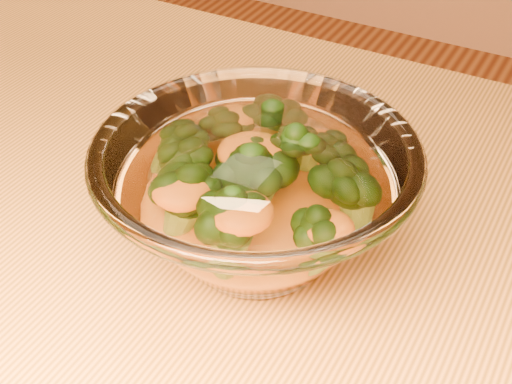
{
  "coord_description": "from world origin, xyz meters",
  "views": [
    {
      "loc": [
        0.32,
        -0.35,
        1.15
      ],
      "look_at": [
        0.12,
        0.02,
        0.81
      ],
      "focal_mm": 50.0,
      "sensor_mm": 36.0,
      "label": 1
    }
  ],
  "objects": [
    {
      "name": "glass_bowl",
      "position": [
        0.12,
        0.02,
        0.81
      ],
      "size": [
        0.25,
        0.25,
        0.11
      ],
      "color": "white",
      "rests_on": "table"
    },
    {
      "name": "cheese_sauce",
      "position": [
        0.12,
        0.02,
        0.78
      ],
      "size": [
        0.12,
        0.12,
        0.03
      ],
      "primitive_type": "ellipsoid",
      "color": "orange",
      "rests_on": "glass_bowl"
    },
    {
      "name": "table",
      "position": [
        0.0,
        0.0,
        0.65
      ],
      "size": [
        1.2,
        0.8,
        0.75
      ],
      "color": "#CF883E",
      "rests_on": "ground"
    },
    {
      "name": "broccoli_heap",
      "position": [
        0.11,
        0.03,
        0.82
      ],
      "size": [
        0.17,
        0.17,
        0.07
      ],
      "color": "black",
      "rests_on": "cheese_sauce"
    }
  ]
}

